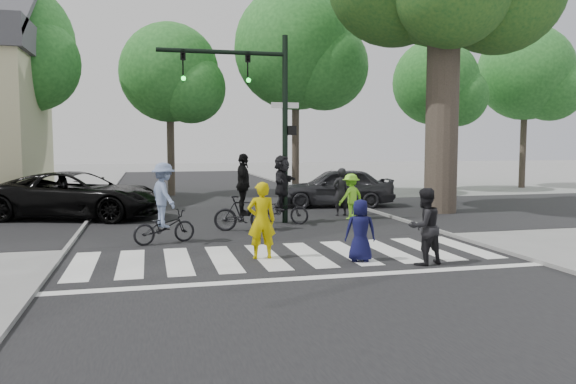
{
  "coord_description": "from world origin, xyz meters",
  "views": [
    {
      "loc": [
        -3.09,
        -11.4,
        2.61
      ],
      "look_at": [
        0.5,
        3.0,
        1.3
      ],
      "focal_mm": 35.0,
      "sensor_mm": 36.0,
      "label": 1
    }
  ],
  "objects_px": {
    "cyclist_right": "(282,193)",
    "car_suv": "(78,195)",
    "pedestrian_adult": "(424,227)",
    "pedestrian_child": "(360,230)",
    "cyclist_mid": "(243,199)",
    "cyclist_left": "(164,209)",
    "pedestrian_woman": "(262,220)",
    "car_grey": "(336,187)",
    "traffic_signal": "(259,102)"
  },
  "relations": [
    {
      "from": "cyclist_right",
      "to": "car_suv",
      "type": "xyz_separation_m",
      "value": [
        -6.51,
        2.9,
        -0.17
      ]
    },
    {
      "from": "pedestrian_adult",
      "to": "cyclist_right",
      "type": "relative_size",
      "value": 0.75
    },
    {
      "from": "pedestrian_child",
      "to": "pedestrian_adult",
      "type": "distance_m",
      "value": 1.37
    },
    {
      "from": "cyclist_mid",
      "to": "cyclist_left",
      "type": "bearing_deg",
      "value": -146.9
    },
    {
      "from": "pedestrian_woman",
      "to": "pedestrian_child",
      "type": "height_order",
      "value": "pedestrian_woman"
    },
    {
      "from": "cyclist_right",
      "to": "car_grey",
      "type": "height_order",
      "value": "cyclist_right"
    },
    {
      "from": "pedestrian_child",
      "to": "traffic_signal",
      "type": "bearing_deg",
      "value": -66.93
    },
    {
      "from": "pedestrian_adult",
      "to": "pedestrian_woman",
      "type": "bearing_deg",
      "value": -38.22
    },
    {
      "from": "pedestrian_child",
      "to": "cyclist_right",
      "type": "bearing_deg",
      "value": -73.24
    },
    {
      "from": "traffic_signal",
      "to": "cyclist_left",
      "type": "bearing_deg",
      "value": -136.75
    },
    {
      "from": "traffic_signal",
      "to": "car_grey",
      "type": "relative_size",
      "value": 1.28
    },
    {
      "from": "pedestrian_child",
      "to": "cyclist_left",
      "type": "relative_size",
      "value": 0.66
    },
    {
      "from": "traffic_signal",
      "to": "cyclist_mid",
      "type": "relative_size",
      "value": 2.62
    },
    {
      "from": "cyclist_mid",
      "to": "car_grey",
      "type": "distance_m",
      "value": 7.17
    },
    {
      "from": "traffic_signal",
      "to": "car_grey",
      "type": "distance_m",
      "value": 6.44
    },
    {
      "from": "pedestrian_child",
      "to": "cyclist_left",
      "type": "xyz_separation_m",
      "value": [
        -4.11,
        3.3,
        0.22
      ]
    },
    {
      "from": "cyclist_left",
      "to": "cyclist_mid",
      "type": "xyz_separation_m",
      "value": [
        2.32,
        1.51,
        0.03
      ]
    },
    {
      "from": "cyclist_mid",
      "to": "cyclist_right",
      "type": "relative_size",
      "value": 1.04
    },
    {
      "from": "pedestrian_woman",
      "to": "pedestrian_adult",
      "type": "height_order",
      "value": "pedestrian_woman"
    },
    {
      "from": "pedestrian_child",
      "to": "car_grey",
      "type": "distance_m",
      "value": 10.63
    },
    {
      "from": "pedestrian_adult",
      "to": "traffic_signal",
      "type": "bearing_deg",
      "value": -85.92
    },
    {
      "from": "cyclist_left",
      "to": "pedestrian_woman",
      "type": "bearing_deg",
      "value": -50.14
    },
    {
      "from": "pedestrian_woman",
      "to": "traffic_signal",
      "type": "bearing_deg",
      "value": -98.27
    },
    {
      "from": "pedestrian_woman",
      "to": "cyclist_mid",
      "type": "distance_m",
      "value": 4.0
    },
    {
      "from": "car_grey",
      "to": "pedestrian_woman",
      "type": "bearing_deg",
      "value": -18.55
    },
    {
      "from": "cyclist_mid",
      "to": "car_suv",
      "type": "bearing_deg",
      "value": 141.0
    },
    {
      "from": "pedestrian_child",
      "to": "cyclist_mid",
      "type": "xyz_separation_m",
      "value": [
        -1.79,
        4.81,
        0.25
      ]
    },
    {
      "from": "cyclist_mid",
      "to": "cyclist_right",
      "type": "xyz_separation_m",
      "value": [
        1.45,
        1.19,
        0.04
      ]
    },
    {
      "from": "pedestrian_child",
      "to": "cyclist_right",
      "type": "xyz_separation_m",
      "value": [
        -0.33,
        6.0,
        0.3
      ]
    },
    {
      "from": "cyclist_right",
      "to": "traffic_signal",
      "type": "bearing_deg",
      "value": 165.09
    },
    {
      "from": "cyclist_left",
      "to": "car_grey",
      "type": "relative_size",
      "value": 0.45
    },
    {
      "from": "cyclist_mid",
      "to": "car_grey",
      "type": "height_order",
      "value": "cyclist_mid"
    },
    {
      "from": "pedestrian_child",
      "to": "car_suv",
      "type": "xyz_separation_m",
      "value": [
        -6.84,
        8.91,
        0.12
      ]
    },
    {
      "from": "cyclist_mid",
      "to": "car_suv",
      "type": "xyz_separation_m",
      "value": [
        -5.06,
        4.1,
        -0.13
      ]
    },
    {
      "from": "cyclist_left",
      "to": "car_suv",
      "type": "bearing_deg",
      "value": 115.99
    },
    {
      "from": "pedestrian_child",
      "to": "car_grey",
      "type": "height_order",
      "value": "car_grey"
    },
    {
      "from": "pedestrian_woman",
      "to": "pedestrian_adult",
      "type": "relative_size",
      "value": 1.05
    },
    {
      "from": "cyclist_right",
      "to": "car_suv",
      "type": "distance_m",
      "value": 7.13
    },
    {
      "from": "traffic_signal",
      "to": "car_suv",
      "type": "relative_size",
      "value": 1.03
    },
    {
      "from": "pedestrian_adult",
      "to": "car_suv",
      "type": "xyz_separation_m",
      "value": [
        -8.05,
        9.54,
        -0.01
      ]
    },
    {
      "from": "cyclist_right",
      "to": "car_suv",
      "type": "relative_size",
      "value": 0.38
    },
    {
      "from": "pedestrian_child",
      "to": "car_grey",
      "type": "xyz_separation_m",
      "value": [
        2.91,
        10.22,
        0.11
      ]
    },
    {
      "from": "car_grey",
      "to": "cyclist_mid",
      "type": "bearing_deg",
      "value": -31.74
    },
    {
      "from": "pedestrian_adult",
      "to": "car_grey",
      "type": "height_order",
      "value": "pedestrian_adult"
    },
    {
      "from": "pedestrian_child",
      "to": "cyclist_mid",
      "type": "relative_size",
      "value": 0.6
    },
    {
      "from": "pedestrian_child",
      "to": "cyclist_left",
      "type": "height_order",
      "value": "cyclist_left"
    },
    {
      "from": "cyclist_mid",
      "to": "pedestrian_woman",
      "type": "bearing_deg",
      "value": -93.66
    },
    {
      "from": "pedestrian_woman",
      "to": "cyclist_right",
      "type": "height_order",
      "value": "cyclist_right"
    },
    {
      "from": "cyclist_right",
      "to": "car_grey",
      "type": "bearing_deg",
      "value": 52.42
    },
    {
      "from": "pedestrian_woman",
      "to": "cyclist_right",
      "type": "bearing_deg",
      "value": -105.89
    }
  ]
}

